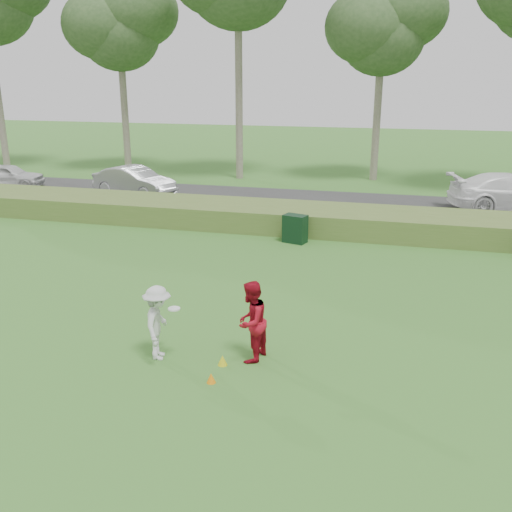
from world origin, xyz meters
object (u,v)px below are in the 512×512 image
(player_red, at_px, (251,322))
(car_left, at_px, (8,175))
(cone_orange, at_px, (211,378))
(utility_cabinet, at_px, (295,229))
(player_white, at_px, (158,323))
(cone_yellow, at_px, (222,360))
(car_mid, at_px, (134,181))

(player_red, distance_m, car_left, 24.44)
(player_red, height_order, car_left, player_red)
(player_red, height_order, cone_orange, player_red)
(player_red, distance_m, utility_cabinet, 9.50)
(player_white, bearing_deg, cone_yellow, -101.52)
(utility_cabinet, bearing_deg, cone_yellow, -72.16)
(car_left, bearing_deg, car_mid, -105.36)
(player_white, relative_size, car_mid, 0.37)
(player_red, distance_m, cone_orange, 1.54)
(player_red, relative_size, utility_cabinet, 1.73)
(cone_orange, xyz_separation_m, utility_cabinet, (-0.29, 10.64, 0.43))
(utility_cabinet, bearing_deg, cone_orange, -72.27)
(player_white, bearing_deg, utility_cabinet, -19.16)
(player_red, distance_m, cone_yellow, 1.05)
(player_white, xyz_separation_m, cone_orange, (1.48, -0.76, -0.75))
(player_red, xyz_separation_m, utility_cabinet, (-0.83, 9.46, -0.39))
(cone_orange, distance_m, utility_cabinet, 10.66)
(player_red, relative_size, cone_yellow, 7.88)
(player_white, bearing_deg, cone_orange, -129.32)
(player_white, bearing_deg, car_left, 32.53)
(utility_cabinet, relative_size, car_mid, 0.23)
(player_red, height_order, utility_cabinet, player_red)
(player_white, distance_m, car_mid, 18.21)
(player_red, distance_m, car_mid, 18.88)
(player_red, xyz_separation_m, cone_yellow, (-0.54, -0.41, -0.81))
(player_white, bearing_deg, player_red, -90.18)
(cone_yellow, bearing_deg, car_mid, 121.77)
(player_red, relative_size, cone_orange, 8.67)
(player_white, height_order, player_red, player_red)
(cone_orange, bearing_deg, car_left, 136.00)
(car_left, relative_size, car_mid, 0.84)
(car_left, bearing_deg, player_red, -143.66)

